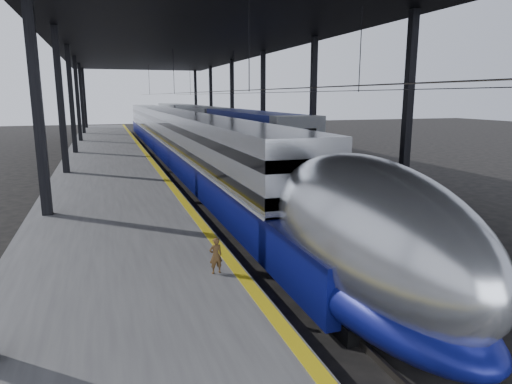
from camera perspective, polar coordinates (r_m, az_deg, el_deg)
name	(u,v)px	position (r m, az deg, el deg)	size (l,w,h in m)	color
ground	(237,269)	(14.35, -2.39, -9.63)	(160.00, 160.00, 0.00)	black
platform	(108,166)	(33.18, -18.00, 3.05)	(6.00, 80.00, 1.00)	#4C4C4F
yellow_strip	(149,158)	(33.24, -13.22, 4.21)	(0.30, 80.00, 0.01)	gold
rails	(221,167)	(34.23, -4.45, 3.14)	(6.52, 80.00, 0.16)	slate
canopy	(182,39)	(33.53, -9.25, 18.34)	(18.00, 75.00, 9.47)	black
tgv_train	(179,139)	(37.08, -9.65, 6.53)	(2.85, 65.20, 4.08)	silver
second_train	(202,125)	(52.29, -6.72, 8.35)	(3.02, 56.05, 4.16)	navy
child	(216,256)	(11.26, -5.06, -7.91)	(0.33, 0.22, 0.91)	#53391B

